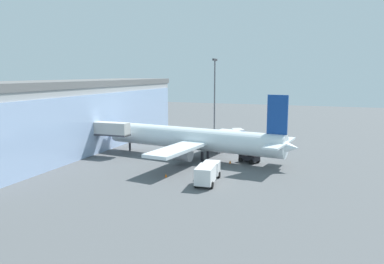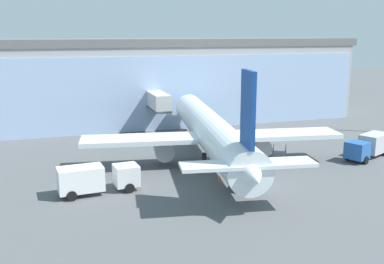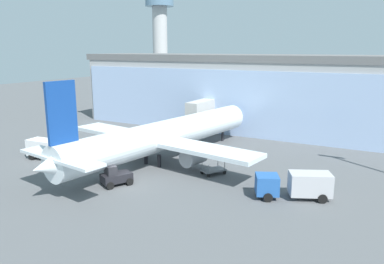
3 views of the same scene
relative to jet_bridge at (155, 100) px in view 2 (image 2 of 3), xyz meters
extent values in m
plane|color=#545659|center=(3.57, -27.08, -4.66)|extent=(240.00, 240.00, 0.00)
cube|color=#A1A1A1|center=(3.57, 7.96, 1.49)|extent=(62.36, 15.23, 12.31)
cube|color=#9EB7DD|center=(3.69, 0.72, 0.87)|extent=(60.89, 1.33, 11.08)
cube|color=slate|center=(3.57, 7.96, 8.24)|extent=(63.61, 15.53, 1.20)
cube|color=beige|center=(0.00, -0.11, 0.19)|extent=(2.20, 11.61, 2.40)
cube|color=#3F3F47|center=(0.00, -0.11, -0.86)|extent=(2.25, 11.61, 0.30)
cylinder|color=#4C4C51|center=(0.00, 4.24, -2.84)|extent=(0.70, 0.70, 3.66)
cylinder|color=white|center=(2.65, -17.18, -1.14)|extent=(8.59, 33.47, 3.85)
cone|color=white|center=(5.04, -0.72, -1.14)|extent=(4.24, 3.52, 3.85)
cone|color=white|center=(0.26, -33.64, -1.14)|extent=(4.00, 4.46, 3.46)
cube|color=white|center=(2.41, -18.83, -1.53)|extent=(29.07, 8.29, 0.50)
cube|color=white|center=(0.40, -32.65, -0.56)|extent=(11.23, 3.96, 0.30)
cube|color=navy|center=(0.47, -32.15, 3.85)|extent=(0.82, 3.22, 6.13)
cylinder|color=gray|center=(-2.93, -17.55, -2.88)|extent=(2.54, 3.47, 2.10)
cylinder|color=gray|center=(7.89, -19.12, -2.88)|extent=(2.54, 3.47, 2.10)
cylinder|color=black|center=(1.12, -19.65, -3.86)|extent=(0.50, 0.50, 1.60)
cylinder|color=black|center=(3.41, -19.98, -3.86)|extent=(0.50, 0.50, 1.60)
cylinder|color=black|center=(4.61, -3.69, -3.86)|extent=(0.40, 0.40, 1.60)
cube|color=silver|center=(-8.15, -24.17, -3.26)|extent=(2.41, 2.41, 1.90)
cube|color=white|center=(-12.33, -24.58, -3.11)|extent=(4.20, 2.58, 2.20)
cylinder|color=black|center=(-8.26, -23.07, -4.21)|extent=(0.93, 0.39, 0.90)
cylinder|color=black|center=(-8.04, -25.26, -4.21)|extent=(0.93, 0.39, 0.90)
cylinder|color=black|center=(-13.43, -23.58, -4.21)|extent=(0.93, 0.39, 0.90)
cylinder|color=black|center=(-13.22, -25.77, -4.21)|extent=(0.93, 0.39, 0.90)
cube|color=#2659A5|center=(18.33, -22.88, -3.26)|extent=(2.94, 2.94, 1.90)
cube|color=#B2B2B7|center=(22.11, -21.04, -3.11)|extent=(4.56, 3.72, 2.20)
cylinder|color=black|center=(18.81, -23.87, -4.21)|extent=(0.94, 0.66, 0.90)
cylinder|color=black|center=(17.85, -21.89, -4.21)|extent=(0.94, 0.66, 0.90)
cylinder|color=black|center=(22.53, -19.62, -4.21)|extent=(0.94, 0.66, 0.90)
cube|color=slate|center=(10.53, -19.06, -4.14)|extent=(2.81, 3.22, 0.16)
cylinder|color=black|center=(10.58, -20.39, -4.44)|extent=(0.33, 0.44, 0.44)
cylinder|color=slate|center=(10.58, -20.39, -3.61)|extent=(0.08, 0.08, 0.90)
cylinder|color=black|center=(9.34, -19.65, -4.44)|extent=(0.33, 0.44, 0.44)
cylinder|color=slate|center=(9.34, -19.65, -3.61)|extent=(0.08, 0.08, 0.90)
cylinder|color=black|center=(11.73, -18.47, -4.44)|extent=(0.33, 0.44, 0.44)
cylinder|color=slate|center=(11.73, -18.47, -3.61)|extent=(0.08, 0.08, 0.90)
cylinder|color=black|center=(10.49, -17.73, -4.44)|extent=(0.33, 0.44, 0.44)
cylinder|color=slate|center=(10.49, -17.73, -3.61)|extent=(0.08, 0.08, 0.90)
cube|color=black|center=(2.89, -27.45, -3.81)|extent=(3.04, 3.67, 0.90)
cube|color=#26262B|center=(2.60, -28.02, -2.86)|extent=(1.70, 1.52, 1.00)
cylinder|color=black|center=(2.58, -26.04, -4.26)|extent=(0.67, 0.87, 0.80)
cylinder|color=black|center=(4.19, -26.85, -4.26)|extent=(0.67, 0.87, 0.80)
cylinder|color=black|center=(1.58, -28.05, -4.26)|extent=(0.67, 0.87, 0.80)
cylinder|color=black|center=(3.19, -28.85, -4.26)|extent=(0.67, 0.87, 0.80)
cone|color=orange|center=(1.08, -24.59, -4.39)|extent=(0.36, 0.36, 0.55)
cone|color=orange|center=(-10.30, -17.94, -4.39)|extent=(0.36, 0.36, 0.55)
camera|label=1|loc=(-58.27, -39.36, 10.14)|focal=35.00mm
camera|label=2|loc=(-14.13, -64.34, 9.76)|focal=42.00mm
camera|label=3|loc=(29.05, -57.13, 9.94)|focal=35.00mm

